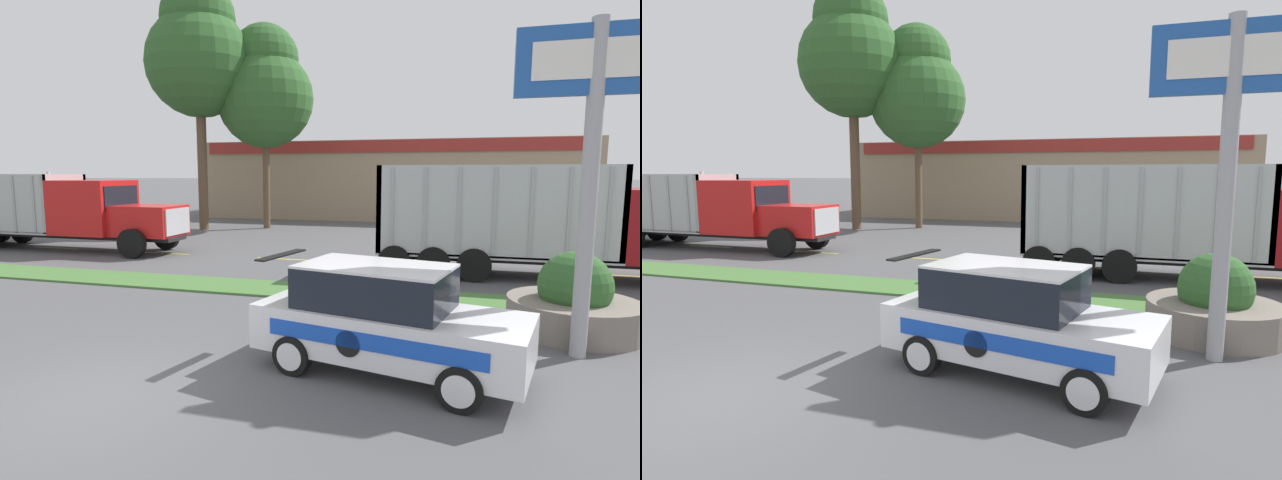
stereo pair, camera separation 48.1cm
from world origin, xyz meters
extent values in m
plane|color=#515154|center=(0.00, 0.00, 0.00)|extent=(600.00, 600.00, 0.00)
cube|color=#477538|center=(0.00, 7.22, 0.03)|extent=(120.00, 1.76, 0.06)
cube|color=yellow|center=(-12.15, 12.10, 0.00)|extent=(2.40, 0.14, 0.01)
cube|color=yellow|center=(-6.75, 12.10, 0.00)|extent=(2.40, 0.14, 0.01)
cube|color=yellow|center=(-1.35, 12.10, 0.00)|extent=(2.40, 0.14, 0.01)
cube|color=yellow|center=(4.05, 12.10, 0.00)|extent=(2.40, 0.14, 0.01)
cube|color=yellow|center=(9.45, 12.10, 0.00)|extent=(2.40, 0.14, 0.01)
cube|color=black|center=(8.31, 11.12, 0.60)|extent=(11.68, 1.41, 0.18)
cylinder|color=silver|center=(9.44, 10.28, 2.41)|extent=(0.14, 0.14, 1.31)
cube|color=#B7B7BC|center=(6.01, 11.12, 0.75)|extent=(7.07, 2.56, 0.12)
cube|color=#B7B7BC|center=(9.46, 11.12, 2.14)|extent=(0.16, 2.56, 2.78)
cube|color=#B7B7BC|center=(2.55, 11.12, 2.14)|extent=(0.16, 2.56, 2.78)
cube|color=#B7B7BC|center=(6.01, 9.91, 2.14)|extent=(7.07, 0.16, 2.78)
cube|color=#B7B7BC|center=(6.01, 12.32, 2.14)|extent=(7.07, 0.16, 2.78)
cube|color=#A3A3A8|center=(2.97, 9.81, 2.14)|extent=(0.10, 0.04, 2.64)
cube|color=#A3A3A8|center=(3.99, 9.81, 2.14)|extent=(0.10, 0.04, 2.64)
cube|color=#A3A3A8|center=(5.00, 9.81, 2.14)|extent=(0.10, 0.04, 2.64)
cube|color=#A3A3A8|center=(6.01, 9.81, 2.14)|extent=(0.10, 0.04, 2.64)
cube|color=#A3A3A8|center=(7.02, 9.81, 2.14)|extent=(0.10, 0.04, 2.64)
cube|color=#A3A3A8|center=(8.03, 9.81, 2.14)|extent=(0.10, 0.04, 2.64)
cube|color=#A3A3A8|center=(9.04, 9.81, 2.14)|extent=(0.10, 0.04, 2.64)
cylinder|color=black|center=(3.07, 9.85, 0.51)|extent=(1.03, 0.30, 1.03)
cylinder|color=black|center=(3.07, 12.38, 0.51)|extent=(1.03, 0.30, 1.03)
cylinder|color=black|center=(4.28, 9.85, 0.51)|extent=(1.03, 0.30, 1.03)
cylinder|color=black|center=(4.28, 12.38, 0.51)|extent=(1.03, 0.30, 1.03)
cylinder|color=black|center=(5.48, 9.85, 0.51)|extent=(1.03, 0.30, 1.03)
cylinder|color=black|center=(5.48, 12.38, 0.51)|extent=(1.03, 0.30, 1.03)
cube|color=black|center=(-12.09, 11.88, 0.67)|extent=(12.36, 1.34, 0.18)
cube|color=red|center=(-7.20, 11.88, 1.37)|extent=(2.58, 1.99, 1.23)
cube|color=#B7B7BC|center=(-5.88, 11.88, 1.37)|extent=(0.06, 1.70, 1.05)
cube|color=red|center=(-9.85, 11.88, 1.87)|extent=(2.74, 2.43, 2.24)
cube|color=black|center=(-8.46, 11.88, 2.27)|extent=(0.04, 2.07, 1.01)
cylinder|color=silver|center=(-11.32, 11.09, 2.62)|extent=(0.14, 0.14, 1.49)
cube|color=#ADADB2|center=(-14.75, 11.88, 0.82)|extent=(7.05, 2.43, 0.12)
cube|color=#ADADB2|center=(-11.30, 11.88, 2.03)|extent=(0.16, 2.43, 2.43)
cube|color=#ADADB2|center=(-14.75, 13.02, 2.03)|extent=(7.05, 0.16, 2.43)
cube|color=#99999E|center=(-12.73, 10.65, 2.03)|extent=(0.10, 0.04, 2.31)
cube|color=#99999E|center=(-11.72, 10.65, 2.03)|extent=(0.10, 0.04, 2.31)
cylinder|color=black|center=(-7.20, 10.69, 0.58)|extent=(1.15, 0.30, 1.15)
cylinder|color=black|center=(-7.20, 13.08, 0.58)|extent=(1.15, 0.30, 1.15)
cylinder|color=black|center=(-16.34, 13.08, 0.58)|extent=(1.15, 0.30, 1.15)
cylinder|color=black|center=(-15.01, 13.08, 0.58)|extent=(1.15, 0.30, 1.15)
cube|color=white|center=(3.97, 2.19, 0.71)|extent=(4.66, 2.70, 0.76)
cube|color=black|center=(3.71, 2.24, 1.42)|extent=(2.69, 2.05, 0.66)
cube|color=white|center=(3.71, 2.24, 1.77)|extent=(2.69, 2.05, 0.04)
cube|color=black|center=(1.93, 2.65, 1.81)|extent=(0.51, 1.42, 0.03)
cube|color=blue|center=(3.77, 1.32, 0.78)|extent=(3.41, 0.79, 0.26)
cylinder|color=black|center=(3.45, 1.39, 0.71)|extent=(0.41, 0.10, 0.42)
cylinder|color=black|center=(5.10, 1.06, 0.33)|extent=(0.69, 0.34, 0.66)
cylinder|color=silver|center=(5.08, 0.96, 0.33)|extent=(0.45, 0.11, 0.46)
cylinder|color=black|center=(5.47, 2.70, 0.33)|extent=(0.69, 0.34, 0.66)
cylinder|color=silver|center=(5.50, 2.81, 0.33)|extent=(0.45, 0.11, 0.46)
cylinder|color=black|center=(2.46, 1.67, 0.33)|extent=(0.69, 0.34, 0.66)
cylinder|color=silver|center=(2.43, 1.56, 0.33)|extent=(0.45, 0.11, 0.46)
cylinder|color=black|center=(2.83, 3.31, 0.33)|extent=(0.69, 0.34, 0.66)
cylinder|color=silver|center=(2.85, 3.41, 0.33)|extent=(0.45, 0.11, 0.46)
cylinder|color=#9E9EA3|center=(7.15, 3.84, 2.92)|extent=(0.28, 0.28, 5.85)
cube|color=#1E51A3|center=(7.15, 3.84, 5.17)|extent=(2.60, 0.16, 1.16)
cube|color=white|center=(7.15, 3.75, 5.17)|extent=(2.08, 0.02, 0.64)
cylinder|color=slate|center=(7.35, 5.37, 0.34)|extent=(2.62, 2.62, 0.68)
sphere|color=#2D5B28|center=(7.35, 5.37, 0.97)|extent=(1.44, 1.44, 1.44)
cube|color=#9E896B|center=(-0.05, 33.72, 2.76)|extent=(26.78, 12.00, 5.52)
cube|color=maroon|center=(-0.05, 27.67, 5.07)|extent=(25.45, 0.10, 0.80)
cylinder|color=brown|center=(-6.16, 22.19, 3.01)|extent=(0.41, 0.41, 6.02)
sphere|color=#2D5B28|center=(-6.16, 22.19, 7.57)|extent=(5.66, 5.66, 5.66)
sphere|color=#2D5B28|center=(-6.16, 22.19, 9.84)|extent=(3.96, 3.96, 3.96)
cylinder|color=brown|center=(-9.44, 20.49, 3.89)|extent=(0.55, 0.55, 7.79)
sphere|color=#2D5B28|center=(-9.44, 20.49, 9.44)|extent=(6.01, 6.01, 6.01)
sphere|color=#2D5B28|center=(-9.44, 20.49, 11.85)|extent=(4.21, 4.21, 4.21)
camera|label=1|loc=(5.01, -5.74, 3.28)|focal=28.00mm
camera|label=2|loc=(5.47, -5.60, 3.28)|focal=28.00mm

